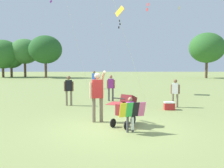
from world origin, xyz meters
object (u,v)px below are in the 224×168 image
(cooler_box, at_px, (169,106))
(person_adult_flyer, at_px, (97,92))
(person_kid_running, at_px, (94,78))
(picnic_blanket, at_px, (121,104))
(person_red_shirt, at_px, (175,91))
(person_sitting_far, at_px, (110,86))
(stroller, at_px, (126,108))
(child_with_butterfly_kite, at_px, (130,111))
(person_back_turned, at_px, (68,88))
(kite_green_novelty, at_px, (119,14))

(cooler_box, bearing_deg, person_adult_flyer, -142.52)
(person_kid_running, relative_size, picnic_blanket, 1.09)
(person_red_shirt, distance_m, picnic_blanket, 2.76)
(person_sitting_far, bearing_deg, stroller, -84.41)
(child_with_butterfly_kite, height_order, person_adult_flyer, person_adult_flyer)
(person_red_shirt, xyz_separation_m, picnic_blanket, (-2.45, 1.02, -0.77))
(child_with_butterfly_kite, xyz_separation_m, stroller, (-0.07, 0.77, -0.02))
(person_sitting_far, relative_size, person_back_turned, 0.98)
(kite_green_novelty, distance_m, person_red_shirt, 7.46)
(person_red_shirt, height_order, person_kid_running, person_kid_running)
(cooler_box, bearing_deg, person_sitting_far, 134.34)
(kite_green_novelty, height_order, person_sitting_far, kite_green_novelty)
(child_with_butterfly_kite, height_order, person_sitting_far, person_sitting_far)
(kite_green_novelty, xyz_separation_m, person_sitting_far, (-0.53, -3.29, -4.52))
(kite_green_novelty, distance_m, picnic_blanket, 6.88)
(person_back_turned, bearing_deg, child_with_butterfly_kite, -61.22)
(cooler_box, bearing_deg, child_with_butterfly_kite, -118.32)
(child_with_butterfly_kite, xyz_separation_m, person_adult_flyer, (-1.05, 1.36, 0.40))
(person_back_turned, xyz_separation_m, picnic_blanket, (2.59, 0.50, -0.85))
(kite_green_novelty, height_order, picnic_blanket, kite_green_novelty)
(person_red_shirt, bearing_deg, picnic_blanket, 157.47)
(person_adult_flyer, relative_size, person_back_turned, 1.24)
(kite_green_novelty, relative_size, person_back_turned, 4.14)
(person_sitting_far, height_order, person_back_turned, person_back_turned)
(child_with_butterfly_kite, relative_size, kite_green_novelty, 0.17)
(person_sitting_far, relative_size, person_kid_running, 0.97)
(child_with_butterfly_kite, xyz_separation_m, cooler_box, (1.99, 3.69, -0.45))
(person_adult_flyer, bearing_deg, cooler_box, 37.48)
(cooler_box, bearing_deg, person_kid_running, 112.83)
(stroller, bearing_deg, kite_green_novelty, 90.07)
(person_kid_running, xyz_separation_m, person_back_turned, (-0.63, -8.37, -0.02))
(picnic_blanket, xyz_separation_m, cooler_box, (2.04, -1.63, 0.17))
(picnic_blanket, bearing_deg, person_adult_flyer, -104.13)
(person_back_turned, bearing_deg, person_kid_running, 85.69)
(person_sitting_far, distance_m, person_kid_running, 6.99)
(child_with_butterfly_kite, distance_m, stroller, 0.77)
(stroller, height_order, picnic_blanket, stroller)
(person_red_shirt, xyz_separation_m, cooler_box, (-0.41, -0.61, -0.60))
(person_adult_flyer, relative_size, kite_green_novelty, 0.30)
(person_adult_flyer, bearing_deg, child_with_butterfly_kite, -52.20)
(stroller, relative_size, kite_green_novelty, 0.17)
(child_with_butterfly_kite, bearing_deg, person_adult_flyer, 127.80)
(child_with_butterfly_kite, bearing_deg, person_sitting_far, 95.51)
(kite_green_novelty, xyz_separation_m, cooler_box, (2.06, -5.95, -5.18))
(stroller, xyz_separation_m, cooler_box, (2.05, 2.91, -0.43))
(person_sitting_far, bearing_deg, person_red_shirt, -34.24)
(kite_green_novelty, relative_size, person_red_shirt, 4.57)
(stroller, bearing_deg, cooler_box, 54.83)
(person_adult_flyer, xyz_separation_m, person_back_turned, (-1.59, 3.46, -0.18))
(person_back_turned, height_order, picnic_blanket, person_back_turned)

